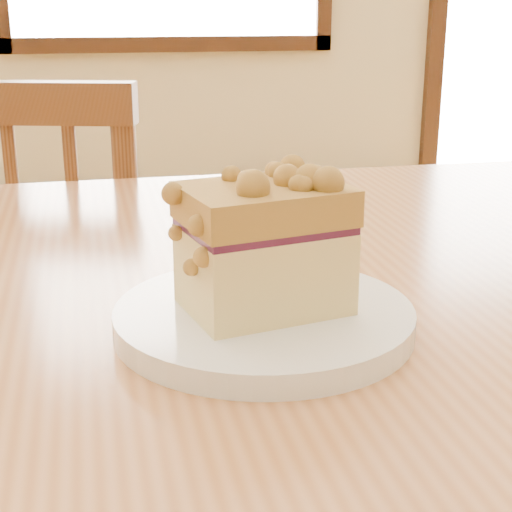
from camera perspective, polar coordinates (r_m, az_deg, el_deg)
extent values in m
cube|color=#33170E|center=(4.32, -6.33, 15.06)|extent=(1.76, 0.06, 0.08)
cube|color=#BD7F49|center=(0.68, -10.39, -4.10)|extent=(1.33, 0.90, 0.04)
cylinder|color=#33170E|center=(1.32, 16.69, -11.10)|extent=(0.06, 0.06, 0.71)
cube|color=brown|center=(1.42, -13.74, -5.33)|extent=(0.48, 0.48, 0.04)
cylinder|color=brown|center=(1.63, -5.96, -10.82)|extent=(0.03, 0.03, 0.41)
cylinder|color=brown|center=(1.71, -16.94, -10.16)|extent=(0.03, 0.03, 0.41)
cylinder|color=brown|center=(1.36, -8.06, -17.40)|extent=(0.03, 0.03, 0.41)
cylinder|color=brown|center=(1.14, -9.23, 0.88)|extent=(0.03, 0.03, 0.44)
cube|color=brown|center=(1.15, -17.84, 10.58)|extent=(0.36, 0.12, 0.06)
cylinder|color=brown|center=(1.16, -12.89, 0.48)|extent=(0.02, 0.02, 0.38)
cylinder|color=brown|center=(1.19, -16.87, 0.53)|extent=(0.02, 0.02, 0.38)
cylinder|color=white|center=(0.58, 0.57, -4.56)|extent=(0.22, 0.22, 0.02)
cylinder|color=white|center=(0.58, 0.57, -5.02)|extent=(0.15, 0.15, 0.01)
cube|color=#FFE890|center=(0.57, 0.58, -0.93)|extent=(0.13, 0.11, 0.06)
cube|color=#43132F|center=(0.56, 0.59, 2.25)|extent=(0.12, 0.10, 0.01)
cube|color=#B58239|center=(0.55, 0.60, 3.81)|extent=(0.13, 0.11, 0.03)
sphere|color=#B58239|center=(0.53, -3.76, 5.01)|extent=(0.02, 0.02, 0.02)
sphere|color=#B58239|center=(0.54, 2.42, 5.24)|extent=(0.02, 0.02, 0.02)
sphere|color=#B58239|center=(0.54, 0.10, 5.12)|extent=(0.01, 0.01, 0.01)
sphere|color=#B58239|center=(0.52, -3.42, 4.60)|extent=(0.02, 0.02, 0.02)
sphere|color=#B58239|center=(0.52, -3.48, 4.95)|extent=(0.03, 0.03, 0.03)
sphere|color=#B58239|center=(0.56, -0.29, 5.95)|extent=(0.02, 0.02, 0.02)
sphere|color=#B58239|center=(0.55, 0.92, 5.47)|extent=(0.02, 0.02, 0.02)
sphere|color=#B58239|center=(0.57, 2.09, 6.09)|extent=(0.03, 0.03, 0.03)
sphere|color=#B58239|center=(0.51, -0.23, 4.45)|extent=(0.01, 0.01, 0.01)
sphere|color=#B58239|center=(0.56, -2.04, 5.76)|extent=(0.02, 0.02, 0.02)
sphere|color=#B58239|center=(0.54, 5.89, 5.25)|extent=(0.02, 0.02, 0.02)
sphere|color=#B58239|center=(0.58, 1.35, 6.32)|extent=(0.02, 0.02, 0.02)
sphere|color=#B58239|center=(0.56, 4.36, 5.76)|extent=(0.02, 0.02, 0.02)
sphere|color=#B58239|center=(0.55, 5.43, 5.23)|extent=(0.01, 0.01, 0.01)
sphere|color=#B58239|center=(0.52, -4.38, -0.28)|extent=(0.01, 0.01, 0.01)
sphere|color=#B58239|center=(0.51, -4.46, 1.12)|extent=(0.01, 0.01, 0.01)
sphere|color=#B58239|center=(0.56, -5.67, -0.02)|extent=(0.02, 0.02, 0.02)
sphere|color=#B58239|center=(0.55, -5.66, 2.54)|extent=(0.01, 0.01, 0.01)
sphere|color=#B58239|center=(0.53, -5.03, 3.41)|extent=(0.02, 0.02, 0.02)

